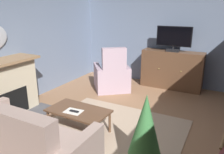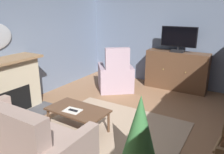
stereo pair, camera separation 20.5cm
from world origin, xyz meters
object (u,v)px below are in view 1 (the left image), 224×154
object	(u,v)px
armchair_facing_sofa	(112,77)
fireplace	(3,91)
folded_newspaper	(73,111)
tv_cabinet	(172,71)
coffee_table	(78,112)
sofa_floral	(22,145)
potted_plant_leafy_by_curtain	(145,131)
television	(174,38)
tv_remote	(74,111)

from	to	relation	value
armchair_facing_sofa	fireplace	bearing A→B (deg)	-115.61
fireplace	folded_newspaper	xyz separation A→B (m)	(1.61, 0.12, -0.13)
tv_cabinet	folded_newspaper	size ratio (longest dim) A/B	5.32
tv_cabinet	armchair_facing_sofa	xyz separation A→B (m)	(-1.36, -0.88, -0.13)
fireplace	armchair_facing_sofa	bearing A→B (deg)	64.39
fireplace	coffee_table	world-z (taller)	fireplace
fireplace	folded_newspaper	bearing A→B (deg)	4.33
sofa_floral	potted_plant_leafy_by_curtain	world-z (taller)	potted_plant_leafy_by_curtain
sofa_floral	coffee_table	bearing A→B (deg)	83.84
fireplace	tv_cabinet	world-z (taller)	fireplace
folded_newspaper	fireplace	bearing A→B (deg)	179.53
television	tv_cabinet	bearing A→B (deg)	90.00
fireplace	armchair_facing_sofa	xyz separation A→B (m)	(1.14, 2.38, -0.20)
coffee_table	folded_newspaper	distance (m)	0.11
coffee_table	tv_cabinet	bearing A→B (deg)	74.33
fireplace	potted_plant_leafy_by_curtain	size ratio (longest dim) A/B	1.37
tv_remote	fireplace	bearing A→B (deg)	-0.11
tv_cabinet	television	xyz separation A→B (m)	(0.00, -0.05, 0.87)
tv_remote	armchair_facing_sofa	size ratio (longest dim) A/B	0.14
sofa_floral	fireplace	bearing A→B (deg)	149.93
tv_cabinet	tv_remote	size ratio (longest dim) A/B	9.39
tv_remote	folded_newspaper	size ratio (longest dim) A/B	0.57
sofa_floral	tv_remote	bearing A→B (deg)	83.96
tv_cabinet	potted_plant_leafy_by_curtain	size ratio (longest dim) A/B	1.44
television	potted_plant_leafy_by_curtain	bearing A→B (deg)	-81.61
tv_remote	potted_plant_leafy_by_curtain	distance (m)	1.42
tv_cabinet	coffee_table	xyz separation A→B (m)	(-0.85, -3.05, -0.11)
fireplace	potted_plant_leafy_by_curtain	world-z (taller)	fireplace
tv_remote	armchair_facing_sofa	world-z (taller)	armchair_facing_sofa
coffee_table	folded_newspaper	world-z (taller)	folded_newspaper
tv_cabinet	coffee_table	distance (m)	3.16
television	sofa_floral	xyz separation A→B (m)	(-0.97, -4.09, -1.02)
folded_newspaper	potted_plant_leafy_by_curtain	xyz separation A→B (m)	(1.39, -0.32, 0.19)
television	armchair_facing_sofa	world-z (taller)	television
potted_plant_leafy_by_curtain	folded_newspaper	bearing A→B (deg)	167.12
sofa_floral	potted_plant_leafy_by_curtain	xyz separation A→B (m)	(1.47, 0.69, 0.27)
tv_cabinet	sofa_floral	bearing A→B (deg)	-103.22
tv_cabinet	armchair_facing_sofa	size ratio (longest dim) A/B	1.29
television	sofa_floral	bearing A→B (deg)	-103.38
television	armchair_facing_sofa	size ratio (longest dim) A/B	0.72
coffee_table	sofa_floral	size ratio (longest dim) A/B	0.55
armchair_facing_sofa	tv_remote	bearing A→B (deg)	-77.78
television	tv_remote	distance (m)	3.34
television	armchair_facing_sofa	xyz separation A→B (m)	(-1.36, -0.83, -1.01)
fireplace	sofa_floral	bearing A→B (deg)	-30.07
fireplace	tv_cabinet	size ratio (longest dim) A/B	0.95
fireplace	potted_plant_leafy_by_curtain	xyz separation A→B (m)	(3.00, -0.20, 0.06)
tv_cabinet	sofa_floral	xyz separation A→B (m)	(-0.97, -4.14, -0.14)
fireplace	potted_plant_leafy_by_curtain	distance (m)	3.00
coffee_table	sofa_floral	bearing A→B (deg)	-96.16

